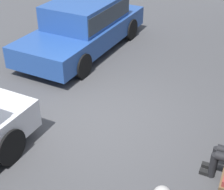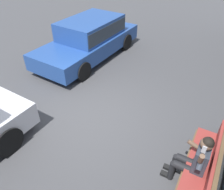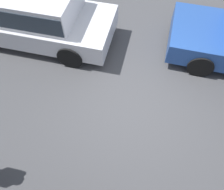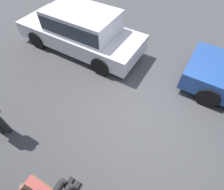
{
  "view_description": "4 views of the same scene",
  "coord_description": "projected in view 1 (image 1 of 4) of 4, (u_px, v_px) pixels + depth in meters",
  "views": [
    {
      "loc": [
        5.25,
        2.6,
        4.27
      ],
      "look_at": [
        0.5,
        0.41,
        1.02
      ],
      "focal_mm": 55.0,
      "sensor_mm": 36.0,
      "label": 1
    },
    {
      "loc": [
        3.49,
        2.6,
        4.0
      ],
      "look_at": [
        0.03,
        0.63,
        1.04
      ],
      "focal_mm": 35.0,
      "sensor_mm": 36.0,
      "label": 2
    },
    {
      "loc": [
        0.01,
        2.6,
        4.56
      ],
      "look_at": [
        0.46,
        0.34,
        0.94
      ],
      "focal_mm": 35.0,
      "sensor_mm": 36.0,
      "label": 3
    },
    {
      "loc": [
        -0.55,
        2.6,
        4.18
      ],
      "look_at": [
        0.61,
        0.47,
        1.15
      ],
      "focal_mm": 28.0,
      "sensor_mm": 36.0,
      "label": 4
    }
  ],
  "objects": [
    {
      "name": "parked_car_near",
      "position": [
        84.0,
        23.0,
        9.91
      ],
      "size": [
        4.73,
        2.08,
        1.47
      ],
      "color": "#23478E",
      "rests_on": "ground_plane"
    },
    {
      "name": "ground_plane",
      "position": [
        104.0,
        120.0,
        7.23
      ],
      "size": [
        60.0,
        60.0,
        0.0
      ],
      "primitive_type": "plane",
      "color": "#424244"
    }
  ]
}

